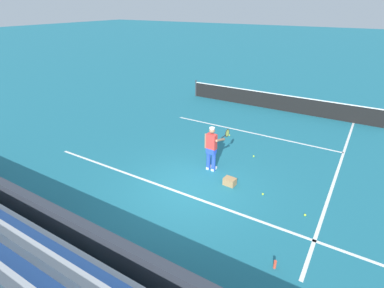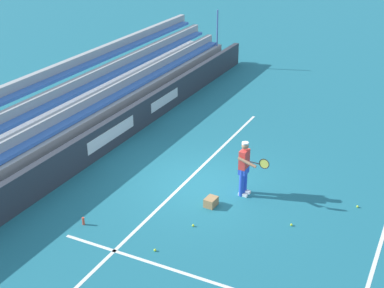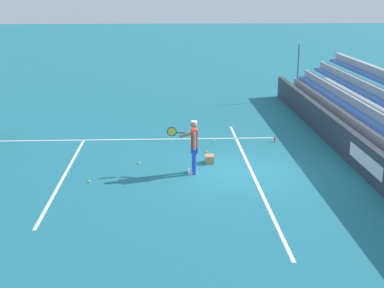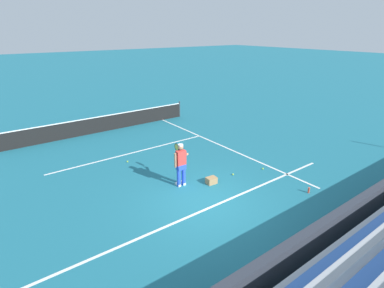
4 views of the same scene
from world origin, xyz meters
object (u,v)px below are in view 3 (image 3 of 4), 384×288
Objects in this scene: ball_box_cardboard at (210,159)px; tennis_ball_by_box at (89,181)px; tennis_player at (193,146)px; tennis_ball_on_baseline at (207,152)px; water_bottle at (275,139)px; tennis_ball_toward_net at (214,141)px; tennis_ball_near_player at (139,163)px.

ball_box_cardboard is 4.23m from tennis_ball_by_box.
tennis_player is 3.42m from tennis_ball_by_box.
tennis_player is at bearing -76.88° from tennis_ball_by_box.
tennis_ball_on_baseline is 0.30× the size of water_bottle.
tennis_ball_toward_net is at bearing -14.80° from tennis_player.
ball_box_cardboard is 6.06× the size of tennis_ball_toward_net.
tennis_ball_on_baseline is at bearing 0.54° from ball_box_cardboard.
water_bottle is (3.47, -3.32, -0.78)m from tennis_player.
ball_box_cardboard is 6.06× the size of tennis_ball_on_baseline.
tennis_player is 1.42m from ball_box_cardboard.
tennis_ball_toward_net is at bearing -14.72° from tennis_ball_on_baseline.
tennis_ball_toward_net is 2.36m from water_bottle.
tennis_player is at bearing 165.20° from tennis_ball_toward_net.
tennis_ball_toward_net is 1.00× the size of tennis_ball_on_baseline.
tennis_ball_near_player is at bearing 90.76° from ball_box_cardboard.
tennis_player is 25.98× the size of tennis_ball_on_baseline.
tennis_ball_by_box and tennis_ball_on_baseline have the same top height.
tennis_player is 25.98× the size of tennis_ball_near_player.
tennis_player reaches higher than tennis_ball_by_box.
water_bottle is at bearing -65.48° from tennis_ball_on_baseline.
ball_box_cardboard is 6.06× the size of tennis_ball_by_box.
water_bottle is at bearing -57.17° from tennis_ball_by_box.
tennis_ball_near_player is 2.68m from tennis_ball_on_baseline.
tennis_ball_on_baseline is (1.22, -2.39, 0.00)m from tennis_ball_near_player.
tennis_ball_by_box is (-1.76, 1.43, 0.00)m from tennis_ball_near_player.
tennis_ball_near_player is at bearing 133.81° from tennis_ball_toward_net.
ball_box_cardboard reaches higher than water_bottle.
tennis_ball_toward_net is (2.65, -2.76, 0.00)m from tennis_ball_near_player.
tennis_player reaches higher than tennis_ball_on_baseline.
ball_box_cardboard is (1.04, -0.60, -0.76)m from tennis_player.
tennis_ball_near_player is 1.00× the size of tennis_ball_by_box.
tennis_player reaches higher than ball_box_cardboard.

